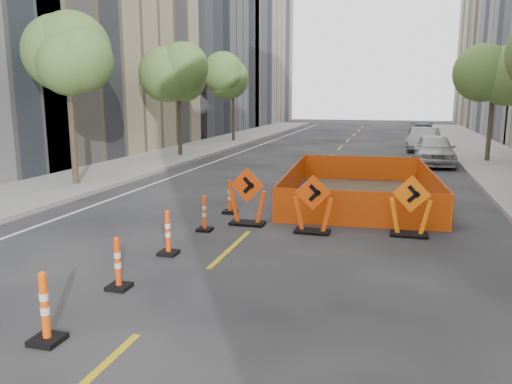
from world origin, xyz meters
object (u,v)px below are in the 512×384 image
(chevron_sign_right, at_px, (411,206))
(chevron_sign_center, at_px, (313,204))
(channelizer_4, at_px, (168,233))
(channelizer_6, at_px, (230,197))
(parked_car_mid, at_px, (424,139))
(parked_car_near, at_px, (434,150))
(channelizer_5, at_px, (204,213))
(parked_car_far, at_px, (423,133))
(channelizer_3, at_px, (118,263))
(channelizer_2, at_px, (45,307))
(chevron_sign_left, at_px, (247,196))

(chevron_sign_right, bearing_deg, chevron_sign_center, -159.87)
(channelizer_4, relative_size, channelizer_6, 1.00)
(parked_car_mid, bearing_deg, parked_car_near, -78.45)
(channelizer_4, xyz_separation_m, channelizer_5, (0.06, 2.11, -0.03))
(channelizer_4, height_order, channelizer_6, channelizer_4)
(parked_car_near, bearing_deg, channelizer_4, -112.59)
(channelizer_4, relative_size, parked_car_far, 0.21)
(chevron_sign_right, xyz_separation_m, parked_car_mid, (1.39, 21.52, -0.04))
(chevron_sign_right, bearing_deg, channelizer_3, -124.19)
(chevron_sign_center, distance_m, parked_car_far, 27.90)
(channelizer_2, bearing_deg, parked_car_mid, 77.10)
(chevron_sign_center, distance_m, parked_car_mid, 22.22)
(channelizer_3, distance_m, parked_car_near, 20.61)
(channelizer_2, bearing_deg, chevron_sign_right, 54.42)
(channelizer_4, bearing_deg, chevron_sign_left, 72.49)
(chevron_sign_left, bearing_deg, chevron_sign_center, -7.16)
(channelizer_2, relative_size, parked_car_near, 0.23)
(chevron_sign_right, height_order, parked_car_far, chevron_sign_right)
(channelizer_3, bearing_deg, parked_car_mid, 75.96)
(channelizer_2, bearing_deg, channelizer_4, 90.96)
(chevron_sign_center, bearing_deg, channelizer_5, 175.27)
(channelizer_6, xyz_separation_m, parked_car_near, (6.76, 13.11, 0.28))
(channelizer_2, xyz_separation_m, parked_car_near, (6.75, 21.56, 0.25))
(chevron_sign_center, bearing_deg, channelizer_4, -153.04)
(channelizer_2, bearing_deg, chevron_sign_center, 68.14)
(parked_car_near, xyz_separation_m, parked_car_far, (0.04, 12.96, -0.07))
(channelizer_2, distance_m, channelizer_5, 6.34)
(parked_car_mid, distance_m, parked_car_far, 5.72)
(chevron_sign_center, bearing_deg, chevron_sign_right, -7.76)
(channelizer_2, height_order, parked_car_mid, parked_car_mid)
(chevron_sign_left, relative_size, chevron_sign_center, 1.04)
(channelizer_4, height_order, parked_car_mid, parked_car_mid)
(channelizer_5, bearing_deg, parked_car_far, 76.42)
(channelizer_4, xyz_separation_m, parked_car_far, (6.87, 30.29, 0.20))
(chevron_sign_right, relative_size, parked_car_near, 0.34)
(parked_car_near, bearing_deg, chevron_sign_right, -97.28)
(chevron_sign_left, distance_m, parked_car_mid, 22.27)
(channelizer_5, bearing_deg, chevron_sign_right, 10.29)
(channelizer_2, bearing_deg, channelizer_3, 92.14)
(channelizer_2, distance_m, channelizer_3, 2.11)
(channelizer_6, bearing_deg, parked_car_near, 62.71)
(channelizer_2, relative_size, channelizer_5, 1.12)
(channelizer_2, xyz_separation_m, parked_car_mid, (6.60, 28.81, 0.20))
(channelizer_6, distance_m, parked_car_mid, 21.41)
(parked_car_mid, height_order, parked_car_far, parked_car_mid)
(channelizer_4, distance_m, chevron_sign_center, 3.92)
(channelizer_2, height_order, chevron_sign_center, chevron_sign_center)
(chevron_sign_right, bearing_deg, parked_car_mid, 97.77)
(channelizer_6, xyz_separation_m, chevron_sign_left, (0.90, -1.17, 0.29))
(channelizer_4, bearing_deg, chevron_sign_center, 43.39)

